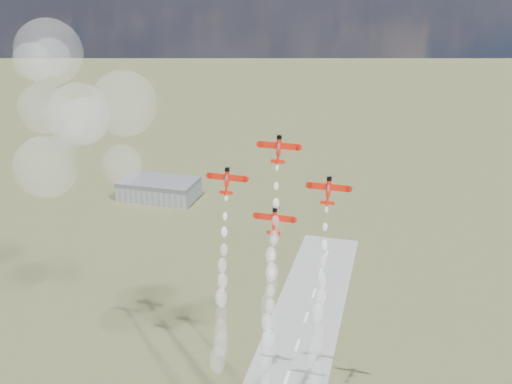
{
  "coord_description": "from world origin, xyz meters",
  "views": [
    {
      "loc": [
        31.23,
        -127.91,
        137.46
      ],
      "look_at": [
        -6.83,
        11.64,
        80.29
      ],
      "focal_mm": 38.0,
      "sensor_mm": 36.0,
      "label": 1
    }
  ],
  "objects": [
    {
      "name": "hangar",
      "position": [
        -120.0,
        180.0,
        6.5
      ],
      "size": [
        50.0,
        28.0,
        13.0
      ],
      "color": "gray",
      "rests_on": "ground"
    },
    {
      "name": "plane_lead",
      "position": [
        -0.83,
        13.71,
        93.19
      ],
      "size": [
        11.19,
        3.91,
        7.91
      ],
      "rotation": [
        1.36,
        0.0,
        0.0
      ],
      "color": "red",
      "rests_on": "ground"
    },
    {
      "name": "plane_left",
      "position": [
        -15.59,
        11.59,
        83.08
      ],
      "size": [
        11.19,
        3.91,
        7.91
      ],
      "rotation": [
        1.36,
        0.0,
        0.0
      ],
      "color": "red",
      "rests_on": "ground"
    },
    {
      "name": "plane_right",
      "position": [
        13.93,
        11.59,
        83.08
      ],
      "size": [
        11.19,
        3.91,
        7.91
      ],
      "rotation": [
        1.36,
        0.0,
        0.0
      ],
      "color": "red",
      "rests_on": "ground"
    },
    {
      "name": "plane_slot",
      "position": [
        -0.83,
        9.48,
        72.97
      ],
      "size": [
        11.19,
        3.91,
        7.91
      ],
      "rotation": [
        1.36,
        0.0,
        0.0
      ],
      "color": "red",
      "rests_on": "ground"
    },
    {
      "name": "smoke_trail_lead",
      "position": [
        -0.58,
        4.12,
        48.53
      ],
      "size": [
        5.7,
        13.98,
        53.38
      ],
      "color": "white",
      "rests_on": "plane_lead"
    },
    {
      "name": "smoke_trail_left",
      "position": [
        -15.53,
        2.21,
        38.58
      ],
      "size": [
        5.5,
        13.9,
        52.37
      ],
      "color": "white",
      "rests_on": "plane_left"
    },
    {
      "name": "smoke_trail_right",
      "position": [
        13.96,
        2.24,
        38.35
      ],
      "size": [
        5.38,
        13.65,
        53.08
      ],
      "color": "white",
      "rests_on": "plane_right"
    },
    {
      "name": "smoke_trail_slot",
      "position": [
        -0.82,
        -0.15,
        28.28
      ],
      "size": [
        5.32,
        13.98,
        52.66
      ],
      "color": "white",
      "rests_on": "plane_slot"
    },
    {
      "name": "drifted_smoke_cloud",
      "position": [
        -75.13,
        27.6,
        96.59
      ],
      "size": [
        54.72,
        31.66,
        59.41
      ],
      "color": "white",
      "rests_on": "ground"
    }
  ]
}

